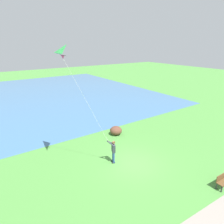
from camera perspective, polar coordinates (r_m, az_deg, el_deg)
name	(u,v)px	position (r m, az deg, el deg)	size (l,w,h in m)	color
ground_plane	(133,164)	(14.90, 6.16, -14.67)	(120.00, 120.00, 0.00)	#4C8E3D
lake_water	(15,99)	(34.63, -26.43, 3.42)	(36.00, 44.00, 0.01)	teal
person_kite_flyer	(113,150)	(14.42, 0.33, -10.88)	(0.49, 0.63, 1.83)	#232328
flying_kite	(67,53)	(12.27, -12.99, 16.45)	(1.72, 2.56, 6.42)	green
lakeside_shrub	(116,131)	(18.87, 1.15, -5.40)	(1.14, 1.14, 0.82)	brown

